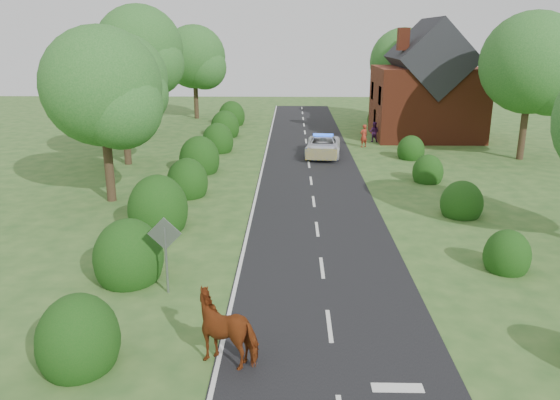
{
  "coord_description": "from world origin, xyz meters",
  "views": [
    {
      "loc": [
        -1.09,
        -13.7,
        7.86
      ],
      "look_at": [
        -1.57,
        7.98,
        1.3
      ],
      "focal_mm": 35.0,
      "sensor_mm": 36.0,
      "label": 1
    }
  ],
  "objects_px": {
    "cow": "(229,332)",
    "pedestrian_red": "(364,136)",
    "road_sign": "(165,244)",
    "police_van": "(323,146)",
    "pedestrian_purple": "(374,132)"
  },
  "relations": [
    {
      "from": "cow",
      "to": "pedestrian_red",
      "type": "height_order",
      "value": "pedestrian_red"
    },
    {
      "from": "cow",
      "to": "police_van",
      "type": "relative_size",
      "value": 0.41
    },
    {
      "from": "police_van",
      "to": "pedestrian_red",
      "type": "distance_m",
      "value": 4.39
    },
    {
      "from": "pedestrian_purple",
      "to": "pedestrian_red",
      "type": "bearing_deg",
      "value": 82.45
    },
    {
      "from": "cow",
      "to": "pedestrian_purple",
      "type": "height_order",
      "value": "pedestrian_purple"
    },
    {
      "from": "cow",
      "to": "pedestrian_red",
      "type": "relative_size",
      "value": 1.26
    },
    {
      "from": "pedestrian_red",
      "to": "road_sign",
      "type": "bearing_deg",
      "value": 38.95
    },
    {
      "from": "pedestrian_red",
      "to": "pedestrian_purple",
      "type": "xyz_separation_m",
      "value": [
        1.05,
        2.08,
        -0.07
      ]
    },
    {
      "from": "police_van",
      "to": "pedestrian_purple",
      "type": "bearing_deg",
      "value": 56.34
    },
    {
      "from": "road_sign",
      "to": "pedestrian_purple",
      "type": "bearing_deg",
      "value": 68.51
    },
    {
      "from": "road_sign",
      "to": "cow",
      "type": "height_order",
      "value": "road_sign"
    },
    {
      "from": "road_sign",
      "to": "pedestrian_purple",
      "type": "distance_m",
      "value": 27.85
    },
    {
      "from": "road_sign",
      "to": "pedestrian_purple",
      "type": "xyz_separation_m",
      "value": [
        10.2,
        25.9,
        -0.89
      ]
    },
    {
      "from": "road_sign",
      "to": "police_van",
      "type": "relative_size",
      "value": 0.5
    },
    {
      "from": "police_van",
      "to": "pedestrian_purple",
      "type": "height_order",
      "value": "pedestrian_purple"
    }
  ]
}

